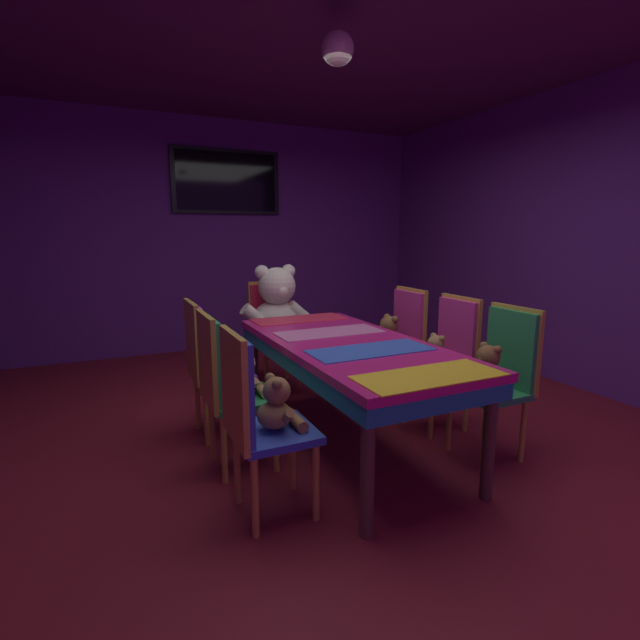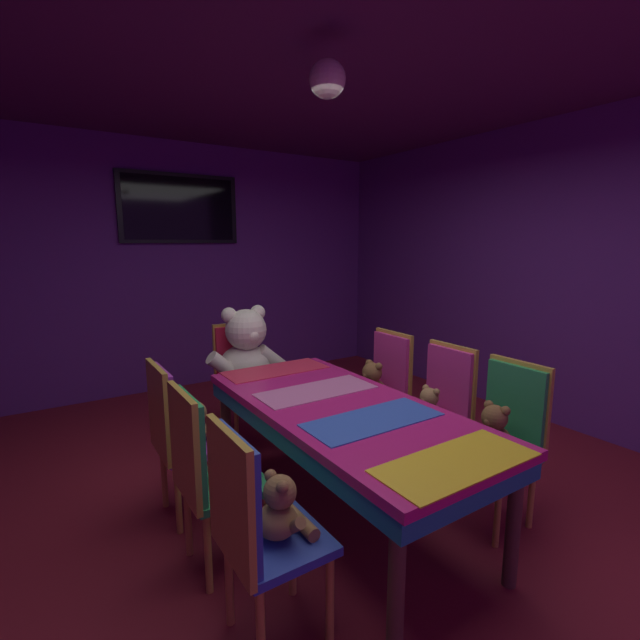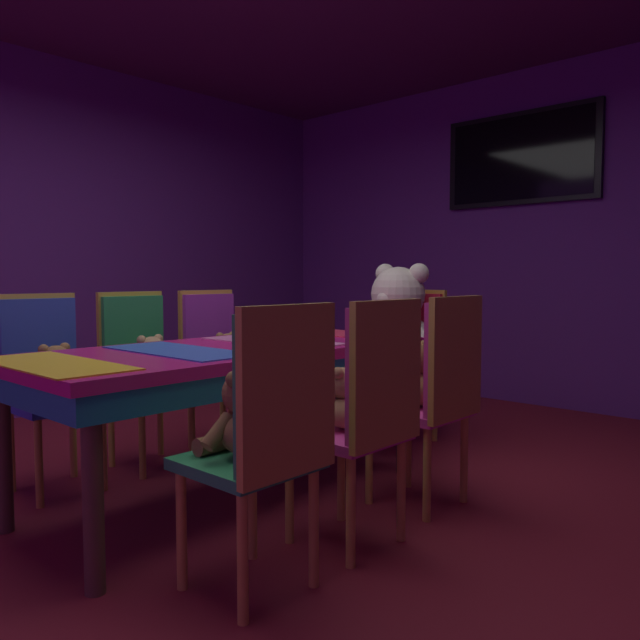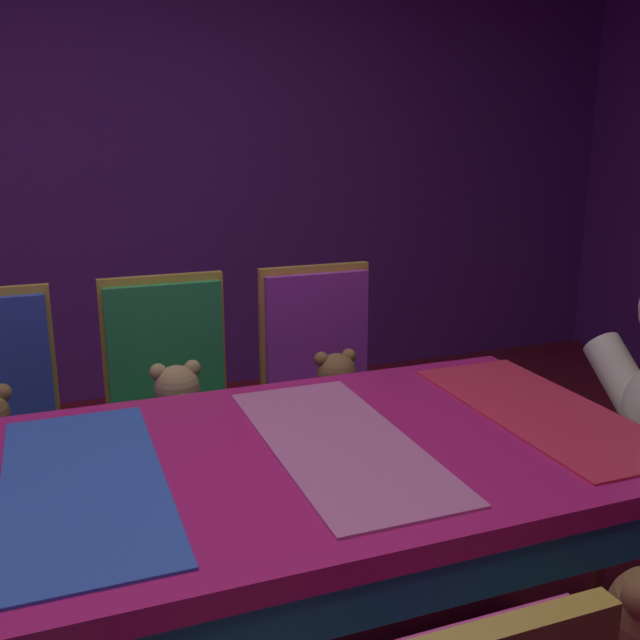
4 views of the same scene
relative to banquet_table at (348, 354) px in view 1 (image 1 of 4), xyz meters
The scene contains 20 objects.
ground_plane 0.65m from the banquet_table, ahead, with size 7.90×7.90×0.00m, color maroon.
wall_back 3.29m from the banquet_table, 90.00° to the left, with size 5.20×0.12×2.80m, color #59267F.
wall_right 2.71m from the banquet_table, ahead, with size 0.12×6.40×2.80m, color #59267F.
banquet_table is the anchor object (origin of this frame).
chair_left_0 0.99m from the banquet_table, 147.97° to the right, with size 0.42×0.41×0.98m.
teddy_left_0 0.87m from the banquet_table, 142.92° to the right, with size 0.23×0.30×0.28m.
chair_left_1 0.85m from the banquet_table, behind, with size 0.42×0.41×0.98m.
teddy_left_1 0.71m from the banquet_table, behind, with size 0.24×0.30×0.29m.
chair_left_2 1.01m from the banquet_table, 146.15° to the left, with size 0.42×0.41×0.98m.
teddy_left_2 0.90m from the banquet_table, 141.07° to the left, with size 0.22×0.28×0.27m.
chair_right_0 1.01m from the banquet_table, 31.34° to the right, with size 0.42×0.41×0.98m.
teddy_right_0 0.89m from the banquet_table, 36.23° to the right, with size 0.25×0.32×0.30m.
chair_right_1 0.86m from the banquet_table, ahead, with size 0.42×0.41×0.98m.
teddy_right_1 0.73m from the banquet_table, ahead, with size 0.21×0.27×0.26m.
chair_right_2 1.00m from the banquet_table, 33.88° to the left, with size 0.42×0.41×0.98m.
teddy_right_2 0.88m from the banquet_table, 39.18° to the left, with size 0.26×0.33×0.31m.
throne_chair 1.54m from the banquet_table, 90.00° to the left, with size 0.41×0.42×0.98m.
king_teddy_bear 1.37m from the banquet_table, 90.00° to the left, with size 0.74×0.57×0.70m.
wall_tv 3.41m from the banquet_table, 90.00° to the left, with size 1.31×0.06×0.76m.
pendant_light 1.90m from the banquet_table, 109.26° to the left, with size 0.20×0.20×0.20m, color white.
Camera 1 is at (-1.44, -2.63, 1.45)m, focal length 26.05 mm.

